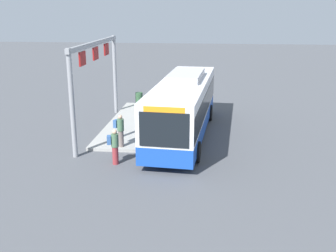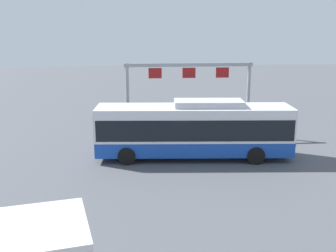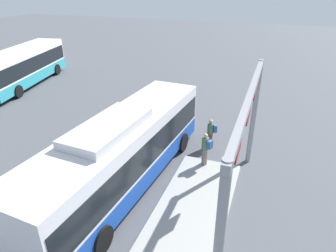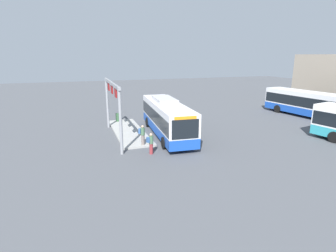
# 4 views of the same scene
# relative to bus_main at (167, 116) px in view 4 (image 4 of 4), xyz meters

# --- Properties ---
(ground_plane) EXTENTS (120.00, 120.00, 0.00)m
(ground_plane) POSITION_rel_bus_main_xyz_m (0.01, -0.00, -1.81)
(ground_plane) COLOR #4C4F54
(platform_curb) EXTENTS (10.00, 2.80, 0.16)m
(platform_curb) POSITION_rel_bus_main_xyz_m (-1.96, -3.29, -1.73)
(platform_curb) COLOR #9E9E99
(platform_curb) RESTS_ON ground
(bus_main) EXTENTS (11.47, 3.34, 3.46)m
(bus_main) POSITION_rel_bus_main_xyz_m (0.00, 0.00, 0.00)
(bus_main) COLOR #1947AD
(bus_main) RESTS_ON ground
(bus_background_left) EXTENTS (10.81, 4.00, 3.10)m
(bus_background_left) POSITION_rel_bus_main_xyz_m (-2.16, 18.96, -0.03)
(bus_background_left) COLOR #1947AD
(bus_background_left) RESTS_ON ground
(person_boarding) EXTENTS (0.40, 0.57, 1.67)m
(person_boarding) POSITION_rel_bus_main_xyz_m (4.59, -2.82, -0.92)
(person_boarding) COLOR maroon
(person_boarding) RESTS_ON ground
(person_waiting_near) EXTENTS (0.47, 0.59, 1.67)m
(person_waiting_near) POSITION_rel_bus_main_xyz_m (2.63, -3.00, -0.76)
(person_waiting_near) COLOR slate
(person_waiting_near) RESTS_ON platform_curb
(platform_sign_gantry) EXTENTS (8.89, 0.24, 5.20)m
(platform_sign_gantry) POSITION_rel_bus_main_xyz_m (-0.36, -4.94, 1.92)
(platform_sign_gantry) COLOR gray
(platform_sign_gantry) RESTS_ON ground
(trash_bin) EXTENTS (0.52, 0.52, 0.90)m
(trash_bin) POSITION_rel_bus_main_xyz_m (-6.39, -3.66, -1.20)
(trash_bin) COLOR #2D5133
(trash_bin) RESTS_ON platform_curb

